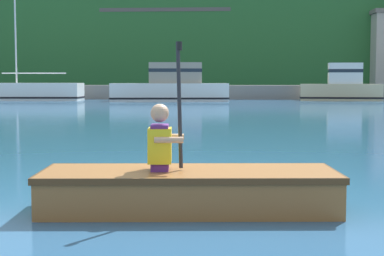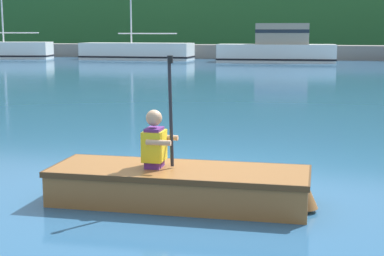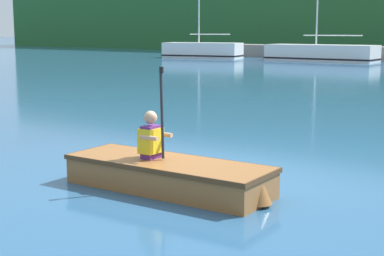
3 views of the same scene
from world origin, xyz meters
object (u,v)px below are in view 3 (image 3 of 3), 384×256
(rowboat_foreground, at_px, (170,174))
(person_paddler, at_px, (151,137))
(moored_boat_dock_east_inner, at_px, (202,51))
(moored_boat_dock_west_end, at_px, (321,53))

(rowboat_foreground, height_order, person_paddler, person_paddler)
(moored_boat_dock_east_inner, relative_size, person_paddler, 5.06)
(moored_boat_dock_east_inner, xyz_separation_m, person_paddler, (20.45, -28.87, 0.13))
(moored_boat_dock_west_end, distance_m, moored_boat_dock_east_inner, 8.77)
(rowboat_foreground, bearing_deg, moored_boat_dock_east_inner, 125.72)
(moored_boat_dock_west_end, distance_m, person_paddler, 32.26)
(moored_boat_dock_west_end, relative_size, moored_boat_dock_east_inner, 1.22)
(moored_boat_dock_west_end, distance_m, rowboat_foreground, 32.35)
(moored_boat_dock_west_end, relative_size, rowboat_foreground, 2.57)
(moored_boat_dock_east_inner, bearing_deg, rowboat_foreground, -54.28)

